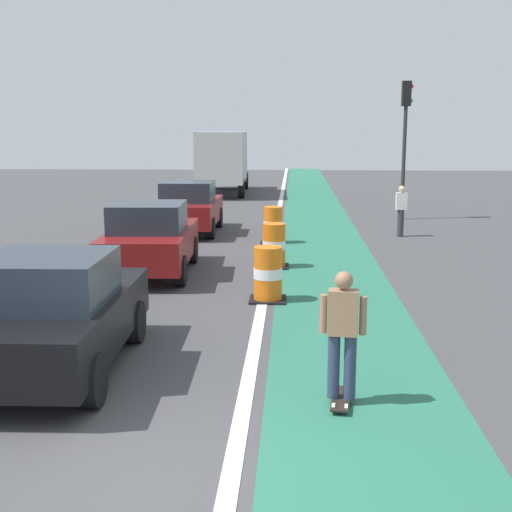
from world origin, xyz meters
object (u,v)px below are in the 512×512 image
Objects in this scene: parked_sedan_second at (150,239)px; traffic_barrel_front at (268,274)px; pedestrian_crossing at (401,210)px; parked_sedan_third at (189,208)px; delivery_truck_down_block at (224,159)px; traffic_light_corner at (405,125)px; skateboarder_on_lane at (343,334)px; traffic_barrel_mid at (274,246)px; parked_sedan_nearest at (54,314)px; traffic_barrel_back at (273,225)px.

traffic_barrel_front is at bearing -39.11° from parked_sedan_second.
pedestrian_crossing is (3.90, 8.29, 0.33)m from traffic_barrel_front.
parked_sedan_second is 3.84× the size of traffic_barrel_front.
delivery_truck_down_block is (-0.26, 13.49, 1.01)m from parked_sedan_third.
parked_sedan_third is 13.53m from delivery_truck_down_block.
traffic_light_corner is (7.46, 10.17, 2.67)m from parked_sedan_second.
traffic_light_corner reaches higher than skateboarder_on_lane.
traffic_light_corner is (4.58, 9.20, 2.97)m from traffic_barrel_mid.
parked_sedan_nearest reaches higher than traffic_barrel_back.
delivery_truck_down_block reaches higher than parked_sedan_third.
skateboarder_on_lane reaches higher than pedestrian_crossing.
parked_sedan_third is (-0.08, 6.35, 0.00)m from parked_sedan_second.
parked_sedan_third is (-4.03, 13.70, -0.08)m from skateboarder_on_lane.
skateboarder_on_lane is at bearing -61.69° from parked_sedan_second.
delivery_truck_down_block reaches higher than skateboarder_on_lane.
traffic_barrel_mid is 1.00× the size of traffic_barrel_back.
traffic_barrel_back is at bearing 95.85° from skateboarder_on_lane.
traffic_light_corner is (7.79, -9.67, 1.65)m from delivery_truck_down_block.
traffic_barrel_mid is at bearing 68.88° from parked_sedan_nearest.
pedestrian_crossing is at bearing 41.50° from parked_sedan_second.
traffic_barrel_mid is (0.03, 3.28, 0.00)m from traffic_barrel_front.
pedestrian_crossing reaches higher than traffic_barrel_front.
traffic_barrel_mid is at bearing -116.48° from traffic_light_corner.
parked_sedan_second is at bearing -121.19° from traffic_barrel_back.
skateboarder_on_lane is 27.54m from delivery_truck_down_block.
traffic_light_corner is (3.50, 17.51, 2.59)m from skateboarder_on_lane.
parked_sedan_nearest is at bearing -89.81° from parked_sedan_second.
parked_sedan_nearest is 3.81× the size of traffic_barrel_back.
pedestrian_crossing is at bearing 64.79° from traffic_barrel_front.
traffic_barrel_mid is 19.19m from delivery_truck_down_block.
parked_sedan_third is 3.78× the size of traffic_barrel_front.
skateboarder_on_lane is at bearing -101.85° from pedestrian_crossing.
traffic_barrel_back is 7.93m from traffic_light_corner.
parked_sedan_second is at bearing 90.19° from parked_sedan_nearest.
parked_sedan_nearest is at bearing -89.56° from parked_sedan_third.
delivery_truck_down_block is at bearing 90.96° from parked_sedan_second.
parked_sedan_third is at bearing 108.64° from traffic_barrel_front.
traffic_barrel_mid is at bearing -87.86° from traffic_barrel_back.
traffic_barrel_front and traffic_barrel_mid have the same top height.
parked_sedan_nearest is 7.92m from traffic_barrel_mid.
parked_sedan_nearest is 0.54× the size of delivery_truck_down_block.
delivery_truck_down_block is (-3.21, 18.87, 1.31)m from traffic_barrel_mid.
traffic_barrel_mid is (2.95, -5.39, -0.30)m from parked_sedan_third.
skateboarder_on_lane is 1.55× the size of traffic_barrel_mid.
skateboarder_on_lane reaches higher than traffic_barrel_mid.
traffic_light_corner reaches higher than parked_sedan_third.
traffic_barrel_front is 13.64m from traffic_light_corner.
parked_sedan_second is 3.05m from traffic_barrel_mid.
traffic_barrel_mid is (2.85, 7.38, -0.30)m from parked_sedan_nearest.
parked_sedan_second is 6.35m from parked_sedan_third.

